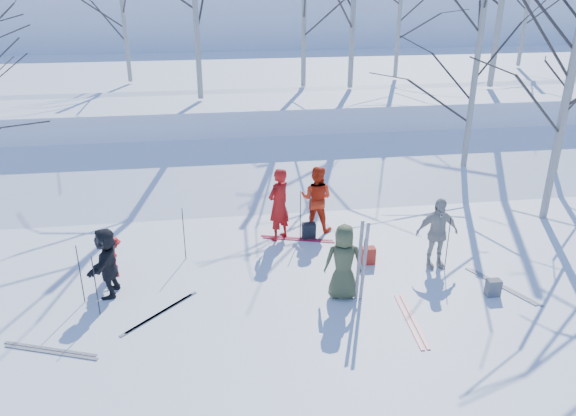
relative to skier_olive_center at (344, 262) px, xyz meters
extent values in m
plane|color=white|center=(-0.90, 0.46, -0.84)|extent=(120.00, 120.00, 0.00)
cube|color=white|center=(-0.90, 7.46, -0.69)|extent=(70.00, 9.49, 4.12)
cube|color=white|center=(-0.90, 17.46, 0.16)|extent=(70.00, 18.00, 2.20)
cube|color=white|center=(-0.90, 38.46, 1.16)|extent=(90.00, 30.00, 6.00)
imported|color=#40492B|center=(0.00, 0.00, 0.00)|extent=(0.89, 0.65, 1.68)
imported|color=#B41210|center=(-0.99, 3.00, 0.13)|extent=(0.84, 0.81, 1.93)
imported|color=red|center=(0.07, 3.42, 0.06)|extent=(1.08, 0.99, 1.79)
imported|color=#B41210|center=(-4.94, 1.63, -0.36)|extent=(0.46, 0.67, 0.96)
imported|color=beige|center=(2.46, 1.02, 0.03)|extent=(1.01, 0.43, 1.73)
imported|color=black|center=(-4.95, 0.83, -0.06)|extent=(0.63, 1.49, 1.56)
imported|color=black|center=(1.06, 1.58, -0.60)|extent=(0.44, 0.61, 0.47)
cube|color=silver|center=(0.28, -0.20, 0.11)|extent=(0.09, 0.16, 1.90)
cube|color=silver|center=(0.37, -0.27, 0.11)|extent=(0.09, 0.23, 1.89)
cylinder|color=black|center=(-5.47, 0.55, -0.17)|extent=(0.02, 0.02, 1.34)
cylinder|color=black|center=(-0.19, 2.93, -0.17)|extent=(0.02, 0.02, 1.34)
cylinder|color=black|center=(2.65, 0.79, -0.17)|extent=(0.02, 0.02, 1.34)
cylinder|color=black|center=(-0.44, 2.90, -0.17)|extent=(0.02, 0.02, 1.34)
cylinder|color=black|center=(-5.07, 0.02, -0.17)|extent=(0.02, 0.02, 1.34)
cylinder|color=black|center=(-3.39, 2.19, -0.17)|extent=(0.02, 0.02, 1.34)
cube|color=#B5291B|center=(0.95, 1.35, -0.63)|extent=(0.32, 0.22, 0.42)
cube|color=#53565A|center=(3.23, -0.43, -0.65)|extent=(0.30, 0.20, 0.38)
cube|color=black|center=(-0.21, 2.93, -0.64)|extent=(0.34, 0.24, 0.40)
camera|label=1|loc=(-2.64, -10.13, 5.69)|focal=35.00mm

